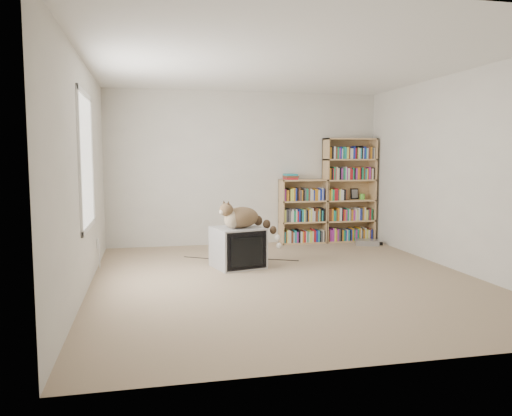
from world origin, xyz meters
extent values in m
cube|color=tan|center=(0.00, 0.00, 0.00)|extent=(4.50, 5.00, 0.01)
cube|color=silver|center=(0.00, 2.50, 1.25)|extent=(4.50, 0.02, 2.50)
cube|color=silver|center=(0.00, -2.50, 1.25)|extent=(4.50, 0.02, 2.50)
cube|color=silver|center=(-2.25, 0.00, 1.25)|extent=(0.02, 5.00, 2.50)
cube|color=silver|center=(2.25, 0.00, 1.25)|extent=(0.02, 5.00, 2.50)
cube|color=white|center=(0.00, 0.00, 2.50)|extent=(4.50, 5.00, 0.02)
cube|color=white|center=(-2.24, 0.20, 1.40)|extent=(0.02, 1.22, 1.52)
cube|color=#ACACAF|center=(-0.45, 0.76, 0.26)|extent=(0.72, 0.68, 0.53)
cube|color=black|center=(-0.38, 0.51, 0.26)|extent=(0.55, 0.17, 0.48)
cube|color=black|center=(-0.37, 0.49, 0.25)|extent=(0.44, 0.13, 0.37)
cube|color=black|center=(-0.48, 0.88, 0.25)|extent=(0.43, 0.38, 0.32)
ellipsoid|color=#3C2618|center=(-0.40, 0.74, 0.66)|extent=(0.59, 0.51, 0.27)
ellipsoid|color=#3C2618|center=(-0.29, 0.79, 0.65)|extent=(0.31, 0.32, 0.20)
ellipsoid|color=tan|center=(-0.54, 0.65, 0.65)|extent=(0.26, 0.26, 0.23)
ellipsoid|color=#3C2618|center=(-0.62, 0.63, 0.78)|extent=(0.23, 0.23, 0.17)
sphere|color=beige|center=(-0.68, 0.60, 0.75)|extent=(0.09, 0.09, 0.07)
cone|color=black|center=(-0.60, 0.59, 0.86)|extent=(0.09, 0.10, 0.09)
cone|color=black|center=(-0.64, 0.68, 0.86)|extent=(0.09, 0.10, 0.09)
cube|color=tan|center=(1.34, 2.34, 0.88)|extent=(0.02, 0.30, 1.75)
cube|color=tan|center=(2.19, 2.34, 0.88)|extent=(0.03, 0.30, 1.75)
cube|color=tan|center=(1.76, 2.48, 0.88)|extent=(0.88, 0.03, 1.75)
cube|color=tan|center=(1.76, 2.34, 1.74)|extent=(0.88, 0.30, 0.02)
cube|color=tan|center=(1.76, 2.34, 0.01)|extent=(0.88, 0.30, 0.03)
cube|color=tan|center=(1.76, 2.34, 0.36)|extent=(0.88, 0.30, 0.03)
cube|color=tan|center=(1.76, 2.34, 0.70)|extent=(0.88, 0.30, 0.02)
cube|color=tan|center=(1.76, 2.34, 1.05)|extent=(0.88, 0.30, 0.02)
cube|color=tan|center=(1.76, 2.34, 1.39)|extent=(0.88, 0.30, 0.02)
cube|color=#A7161E|center=(1.76, 2.34, 0.12)|extent=(0.80, 0.24, 0.19)
cube|color=#17299B|center=(1.76, 2.34, 0.47)|extent=(0.80, 0.24, 0.19)
cube|color=#178151|center=(1.76, 2.34, 0.81)|extent=(0.80, 0.24, 0.19)
cube|color=beige|center=(1.76, 2.34, 1.16)|extent=(0.80, 0.24, 0.19)
cube|color=black|center=(1.76, 2.34, 1.50)|extent=(0.80, 0.24, 0.19)
cube|color=tan|center=(0.57, 2.34, 0.53)|extent=(0.02, 0.30, 1.07)
cube|color=tan|center=(1.32, 2.34, 0.53)|extent=(0.02, 0.30, 1.07)
cube|color=tan|center=(0.95, 2.48, 0.53)|extent=(0.78, 0.03, 1.07)
cube|color=tan|center=(0.95, 2.34, 1.06)|extent=(0.78, 0.30, 0.02)
cube|color=tan|center=(0.95, 2.34, 0.01)|extent=(0.78, 0.30, 0.03)
cube|color=tan|center=(0.95, 2.34, 0.36)|extent=(0.78, 0.30, 0.03)
cube|color=tan|center=(0.95, 2.34, 0.71)|extent=(0.78, 0.30, 0.02)
cube|color=#A7161E|center=(0.95, 2.34, 0.12)|extent=(0.70, 0.24, 0.19)
cube|color=#17299B|center=(0.95, 2.34, 0.47)|extent=(0.70, 0.24, 0.19)
cube|color=#178151|center=(0.95, 2.34, 0.82)|extent=(0.70, 0.24, 0.19)
cube|color=#A7161E|center=(0.75, 2.36, 1.12)|extent=(0.22, 0.29, 0.09)
cylinder|color=#62C738|center=(2.00, 2.34, 0.76)|extent=(0.09, 0.09, 0.10)
cube|color=black|center=(1.90, 2.44, 0.81)|extent=(0.14, 0.05, 0.18)
cube|color=#A3A3A7|center=(1.92, 1.93, 0.04)|extent=(0.43, 0.37, 0.08)
cube|color=silver|center=(-2.24, 1.11, 0.32)|extent=(0.01, 0.08, 0.13)
camera|label=1|loc=(-1.58, -5.58, 1.45)|focal=35.00mm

